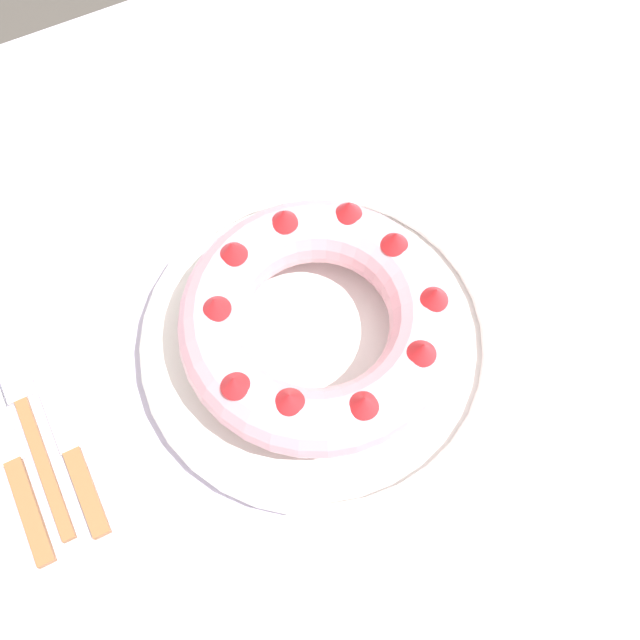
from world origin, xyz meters
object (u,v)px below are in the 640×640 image
object	(u,v)px
bundt_cake	(320,319)
fork	(30,426)
cake_knife	(73,454)
serving_dish	(320,339)
serving_knife	(15,467)

from	to	relation	value
bundt_cake	fork	distance (m)	0.29
cake_knife	serving_dish	bearing A→B (deg)	-1.67
fork	serving_knife	distance (m)	0.04
serving_dish	fork	bearing A→B (deg)	170.60
serving_knife	fork	bearing A→B (deg)	54.99
fork	cake_knife	bearing A→B (deg)	-59.38
bundt_cake	serving_knife	world-z (taller)	bundt_cake
serving_dish	bundt_cake	distance (m)	0.05
serving_dish	bundt_cake	world-z (taller)	bundt_cake
serving_dish	serving_knife	xyz separation A→B (m)	(-0.31, 0.02, -0.01)
bundt_cake	serving_knife	xyz separation A→B (m)	(-0.31, 0.02, -0.06)
bundt_cake	cake_knife	xyz separation A→B (m)	(-0.26, 0.00, -0.06)
serving_dish	cake_knife	world-z (taller)	serving_dish
fork	bundt_cake	bearing A→B (deg)	-10.51
bundt_cake	fork	xyz separation A→B (m)	(-0.28, 0.05, -0.06)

